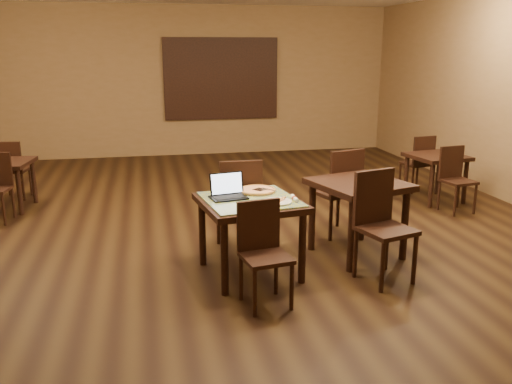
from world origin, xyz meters
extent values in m
plane|color=black|center=(0.00, 0.00, 0.00)|extent=(10.00, 10.00, 0.00)
cube|color=olive|center=(0.00, 5.00, 1.50)|extent=(8.00, 0.02, 3.00)
cube|color=#295E97|center=(0.50, 4.97, 1.55)|extent=(2.20, 0.04, 1.50)
cube|color=black|center=(0.50, 4.95, 1.55)|extent=(2.34, 0.02, 1.64)
cylinder|color=black|center=(-0.45, -1.79, 0.35)|extent=(0.07, 0.07, 0.71)
cylinder|color=black|center=(-0.57, -1.04, 0.35)|extent=(0.07, 0.07, 0.71)
cylinder|color=black|center=(0.30, -1.68, 0.35)|extent=(0.07, 0.07, 0.71)
cylinder|color=black|center=(0.19, -0.93, 0.35)|extent=(0.07, 0.07, 0.71)
cube|color=black|center=(-0.13, -1.36, 0.72)|extent=(1.05, 1.05, 0.06)
cube|color=#18439F|center=(-0.13, -1.36, 0.76)|extent=(0.96, 0.96, 0.02)
cylinder|color=black|center=(-0.27, -2.25, 0.21)|extent=(0.04, 0.04, 0.42)
cylinder|color=black|center=(-0.32, -1.92, 0.21)|extent=(0.04, 0.04, 0.42)
cylinder|color=black|center=(0.06, -2.20, 0.21)|extent=(0.04, 0.04, 0.42)
cylinder|color=black|center=(0.01, -1.87, 0.21)|extent=(0.04, 0.04, 0.42)
cube|color=black|center=(-0.13, -2.06, 0.44)|extent=(0.45, 0.45, 0.04)
cube|color=black|center=(-0.16, -1.89, 0.68)|extent=(0.39, 0.10, 0.44)
cylinder|color=black|center=(0.06, -0.47, 0.24)|extent=(0.04, 0.04, 0.48)
cylinder|color=black|center=(0.06, -0.85, 0.24)|extent=(0.04, 0.04, 0.48)
cylinder|color=black|center=(-0.32, -0.47, 0.24)|extent=(0.04, 0.04, 0.48)
cylinder|color=black|center=(-0.32, -0.85, 0.24)|extent=(0.04, 0.04, 0.48)
cube|color=black|center=(-0.13, -0.66, 0.50)|extent=(0.45, 0.45, 0.04)
cube|color=black|center=(-0.13, -0.86, 0.78)|extent=(0.45, 0.05, 0.51)
cube|color=black|center=(-0.33, -1.31, 0.77)|extent=(0.37, 0.29, 0.02)
cube|color=black|center=(-0.33, -1.19, 0.88)|extent=(0.34, 0.11, 0.22)
cube|color=silver|center=(-0.33, -1.20, 0.89)|extent=(0.31, 0.09, 0.19)
cylinder|color=white|center=(0.09, -1.54, 0.77)|extent=(0.28, 0.28, 0.02)
cylinder|color=silver|center=(-0.01, -1.12, 0.77)|extent=(0.35, 0.35, 0.01)
cylinder|color=#FAE5A7|center=(-0.01, -1.12, 0.78)|extent=(0.36, 0.36, 0.02)
torus|color=#BC7D3C|center=(-0.01, -1.12, 0.78)|extent=(0.37, 0.37, 0.02)
cube|color=silver|center=(0.01, -1.14, 0.79)|extent=(0.25, 0.28, 0.01)
cylinder|color=white|center=(0.27, -1.50, 0.78)|extent=(0.04, 0.18, 0.04)
cylinder|color=#9C2B13|center=(0.27, -1.50, 0.78)|extent=(0.04, 0.03, 0.04)
cylinder|color=black|center=(2.76, 0.37, 0.32)|extent=(0.06, 0.06, 0.64)
cylinder|color=black|center=(2.67, 0.94, 0.32)|extent=(0.06, 0.06, 0.64)
cylinder|color=black|center=(3.33, 0.46, 0.32)|extent=(0.06, 0.06, 0.64)
cylinder|color=black|center=(3.24, 1.03, 0.32)|extent=(0.06, 0.06, 0.64)
cube|color=black|center=(3.00, 0.70, 0.65)|extent=(0.83, 0.83, 0.05)
cylinder|color=black|center=(2.86, -0.08, 0.20)|extent=(0.04, 0.04, 0.41)
cylinder|color=black|center=(2.81, 0.24, 0.20)|extent=(0.04, 0.04, 0.41)
cylinder|color=black|center=(3.19, -0.03, 0.20)|extent=(0.04, 0.04, 0.41)
cylinder|color=black|center=(3.14, 0.30, 0.20)|extent=(0.04, 0.04, 0.41)
cube|color=black|center=(3.00, 0.11, 0.43)|extent=(0.44, 0.44, 0.04)
cube|color=black|center=(2.97, 0.28, 0.66)|extent=(0.38, 0.10, 0.44)
cylinder|color=black|center=(3.14, 1.47, 0.20)|extent=(0.04, 0.04, 0.41)
cylinder|color=black|center=(3.19, 1.15, 0.20)|extent=(0.04, 0.04, 0.41)
cylinder|color=black|center=(2.81, 1.42, 0.20)|extent=(0.04, 0.04, 0.41)
cylinder|color=black|center=(2.86, 1.10, 0.20)|extent=(0.04, 0.04, 0.41)
cube|color=black|center=(3.00, 1.29, 0.43)|extent=(0.44, 0.44, 0.04)
cube|color=black|center=(3.03, 1.12, 0.66)|extent=(0.38, 0.10, 0.44)
cylinder|color=black|center=(-2.76, 1.17, 0.32)|extent=(0.06, 0.06, 0.64)
cylinder|color=black|center=(-2.67, 1.74, 0.32)|extent=(0.06, 0.06, 0.64)
cube|color=black|center=(-3.00, 1.49, 0.65)|extent=(0.81, 0.81, 0.05)
cylinder|color=black|center=(-2.86, 0.72, 0.20)|extent=(0.04, 0.04, 0.40)
cylinder|color=black|center=(-2.82, 1.04, 0.20)|extent=(0.04, 0.04, 0.40)
cylinder|color=black|center=(-2.82, 2.21, 0.20)|extent=(0.04, 0.04, 0.40)
cylinder|color=black|center=(-2.86, 1.89, 0.20)|extent=(0.04, 0.04, 0.40)
cylinder|color=black|center=(-3.14, 2.26, 0.20)|extent=(0.04, 0.04, 0.40)
cylinder|color=black|center=(-3.18, 1.94, 0.20)|extent=(0.04, 0.04, 0.40)
cube|color=black|center=(-3.00, 2.07, 0.42)|extent=(0.43, 0.43, 0.04)
cube|color=black|center=(-3.02, 1.91, 0.66)|extent=(0.38, 0.09, 0.43)
cylinder|color=black|center=(0.85, -1.52, 0.38)|extent=(0.08, 0.08, 0.77)
cylinder|color=black|center=(0.65, -0.86, 0.38)|extent=(0.08, 0.08, 0.77)
cylinder|color=black|center=(1.51, -1.32, 0.38)|extent=(0.08, 0.08, 0.77)
cylinder|color=black|center=(1.32, -0.66, 0.38)|extent=(0.08, 0.08, 0.77)
cube|color=black|center=(1.08, -1.09, 0.78)|extent=(1.07, 1.07, 0.06)
cylinder|color=black|center=(0.95, -2.03, 0.24)|extent=(0.04, 0.04, 0.49)
cylinder|color=black|center=(0.84, -1.66, 0.24)|extent=(0.04, 0.04, 0.49)
cylinder|color=black|center=(1.32, -1.92, 0.24)|extent=(0.04, 0.04, 0.49)
cylinder|color=black|center=(1.21, -1.55, 0.24)|extent=(0.04, 0.04, 0.49)
cube|color=black|center=(1.08, -1.79, 0.51)|extent=(0.56, 0.56, 0.04)
cube|color=black|center=(1.02, -1.59, 0.79)|extent=(0.45, 0.17, 0.52)
cylinder|color=black|center=(1.21, -0.15, 0.24)|extent=(0.04, 0.04, 0.49)
cylinder|color=black|center=(1.32, -0.52, 0.24)|extent=(0.04, 0.04, 0.49)
cylinder|color=black|center=(0.84, -0.26, 0.24)|extent=(0.04, 0.04, 0.49)
cylinder|color=black|center=(0.95, -0.63, 0.24)|extent=(0.04, 0.04, 0.49)
cube|color=black|center=(1.08, -0.39, 0.51)|extent=(0.56, 0.56, 0.04)
cube|color=black|center=(1.14, -0.58, 0.79)|extent=(0.45, 0.17, 0.52)
camera|label=1|loc=(-1.08, -6.25, 2.15)|focal=38.00mm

